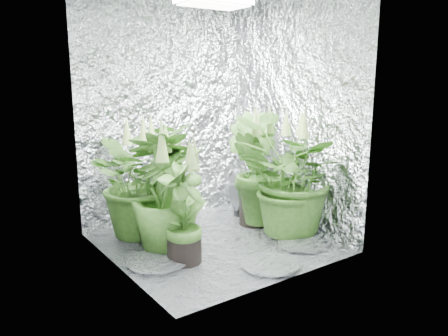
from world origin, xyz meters
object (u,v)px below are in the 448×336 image
Objects in this scene: plant_c at (255,171)px; circulation_fan at (239,198)px; plant_b at (168,193)px; plant_f at (183,207)px; plant_a at (139,181)px; plant_d at (165,194)px; plant_e at (292,177)px.

plant_c is 2.59× the size of circulation_fan.
plant_b is 0.79× the size of plant_c.
circulation_fan is at bearing 33.18° from plant_f.
plant_c is 0.42m from circulation_fan.
plant_a is 1.06× the size of plant_d.
plant_e is at bearing -85.21° from plant_c.
plant_c is 1.18× the size of plant_f.
plant_e is 2.60× the size of circulation_fan.
plant_e is at bearing -4.18° from plant_f.
plant_d is (0.02, -0.40, -0.02)m from plant_a.
plant_f is 1.17m from circulation_fan.
circulation_fan is (0.97, 0.38, -0.28)m from plant_d.
plant_c is at bearing 94.79° from plant_e.
plant_f is at bearing -86.51° from plant_a.
plant_e reaches higher than circulation_fan.
plant_d is 0.94× the size of plant_e.
plant_e is 0.97m from plant_f.
plant_c is 1.06× the size of plant_d.
plant_b reaches higher than circulation_fan.
plant_e reaches higher than plant_c.
plant_b is (0.19, -0.13, -0.10)m from plant_a.
plant_c is 1.00× the size of plant_e.
plant_b is 2.04× the size of circulation_fan.
plant_a reaches higher than circulation_fan.
circulation_fan is (0.96, 0.63, -0.23)m from plant_f.
plant_e is (0.98, -0.31, 0.05)m from plant_d.
plant_a is 0.40m from plant_d.
plant_b is 1.00m from plant_e.
plant_c is at bearing 20.56° from plant_f.
plant_c reaches higher than circulation_fan.
plant_b is 0.79× the size of plant_e.
plant_d is at bearing -86.69° from plant_a.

